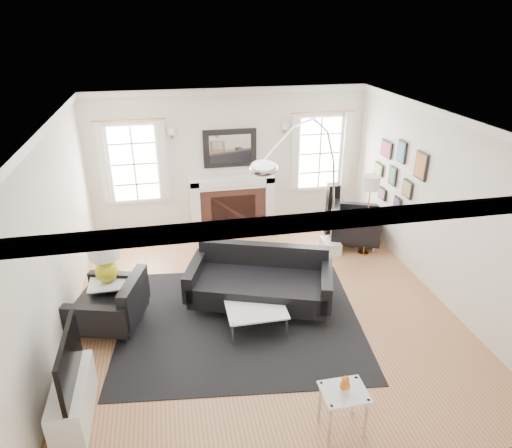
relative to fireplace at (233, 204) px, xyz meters
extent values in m
plane|color=#98653F|center=(0.00, -2.79, -0.54)|extent=(6.00, 6.00, 0.00)
cube|color=silver|center=(0.00, 0.21, 0.86)|extent=(5.50, 0.04, 2.80)
cube|color=silver|center=(0.00, -5.79, 0.86)|extent=(5.50, 0.04, 2.80)
cube|color=silver|center=(-2.75, -2.79, 0.86)|extent=(0.04, 6.00, 2.80)
cube|color=silver|center=(2.75, -2.79, 0.86)|extent=(0.04, 6.00, 2.80)
cube|color=white|center=(0.00, -2.79, 2.26)|extent=(5.50, 6.00, 0.02)
cube|color=white|center=(0.00, -2.79, 2.20)|extent=(5.50, 6.00, 0.12)
cube|color=white|center=(-0.75, 0.01, 0.01)|extent=(0.18, 0.38, 1.10)
cube|color=white|center=(0.75, 0.01, 0.01)|extent=(0.18, 0.38, 1.10)
cube|color=white|center=(0.00, 0.01, 0.51)|extent=(1.70, 0.38, 0.12)
cube|color=white|center=(0.00, 0.01, 0.41)|extent=(1.50, 0.34, 0.10)
cube|color=brown|center=(0.00, 0.03, -0.09)|extent=(1.30, 0.30, 0.90)
cube|color=black|center=(0.00, -0.07, -0.16)|extent=(0.90, 0.10, 0.76)
cube|color=brown|center=(0.00, -0.24, -0.52)|extent=(1.70, 0.50, 0.04)
cube|color=black|center=(0.00, 0.17, 1.11)|extent=(1.05, 0.06, 0.75)
cube|color=white|center=(0.00, 0.13, 1.11)|extent=(0.82, 0.02, 0.55)
cube|color=white|center=(-1.85, 0.18, 0.91)|extent=(1.00, 0.05, 1.60)
cube|color=white|center=(-1.85, 0.15, 0.91)|extent=(0.84, 0.02, 1.44)
cube|color=white|center=(-2.40, 0.08, 0.96)|extent=(0.14, 0.05, 1.55)
cube|color=white|center=(-1.30, 0.08, 0.96)|extent=(0.14, 0.05, 1.55)
cube|color=white|center=(1.85, 0.18, 0.91)|extent=(1.00, 0.05, 1.60)
cube|color=white|center=(1.85, 0.15, 0.91)|extent=(0.84, 0.02, 1.44)
cube|color=white|center=(1.30, 0.08, 0.96)|extent=(0.14, 0.05, 1.55)
cube|color=white|center=(2.40, 0.08, 0.96)|extent=(0.14, 0.05, 1.55)
cube|color=black|center=(2.72, -2.19, 1.31)|extent=(0.03, 0.34, 0.44)
cube|color=#AC5B2E|center=(2.70, -2.19, 1.31)|extent=(0.01, 0.29, 0.39)
cube|color=black|center=(2.72, -1.54, 1.36)|extent=(0.03, 0.28, 0.38)
cube|color=teal|center=(2.70, -1.54, 1.36)|extent=(0.01, 0.23, 0.33)
cube|color=black|center=(2.72, -0.99, 1.26)|extent=(0.03, 0.40, 0.30)
cube|color=#AA3452|center=(2.70, -0.99, 1.26)|extent=(0.01, 0.35, 0.25)
cube|color=black|center=(2.72, -1.89, 0.81)|extent=(0.03, 0.30, 0.30)
cube|color=olive|center=(2.70, -1.89, 0.81)|extent=(0.01, 0.25, 0.25)
cube|color=black|center=(2.72, -1.34, 0.86)|extent=(0.03, 0.26, 0.34)
cube|color=#416D43|center=(2.70, -1.34, 0.86)|extent=(0.01, 0.21, 0.29)
cube|color=black|center=(2.72, -0.79, 0.81)|extent=(0.03, 0.32, 0.24)
cube|color=#BEB951|center=(2.70, -0.79, 0.81)|extent=(0.01, 0.27, 0.19)
cube|color=black|center=(2.72, -1.64, 0.41)|extent=(0.03, 0.24, 0.30)
cube|color=#473061|center=(2.70, -1.64, 0.41)|extent=(0.01, 0.19, 0.25)
cube|color=black|center=(2.72, -1.04, 0.41)|extent=(0.03, 0.28, 0.22)
cube|color=#945674|center=(2.70, -1.04, 0.41)|extent=(0.01, 0.23, 0.17)
cube|color=white|center=(-2.45, -4.49, -0.29)|extent=(0.35, 1.00, 0.50)
cube|color=black|center=(-2.40, -4.49, 0.26)|extent=(0.05, 1.00, 0.58)
cube|color=black|center=(-0.38, -3.15, -0.54)|extent=(3.72, 3.23, 0.01)
cube|color=black|center=(-0.03, -2.81, -0.23)|extent=(2.21, 1.56, 0.33)
cube|color=black|center=(0.11, -2.41, 0.02)|extent=(1.94, 0.82, 0.56)
cube|color=black|center=(-0.96, -2.48, -0.10)|extent=(0.46, 0.95, 0.42)
cube|color=black|center=(0.89, -3.14, -0.10)|extent=(0.46, 0.95, 0.42)
cube|color=black|center=(-2.20, -2.91, -0.24)|extent=(1.06, 1.06, 0.32)
cube|color=black|center=(-1.83, -3.02, -0.01)|extent=(0.39, 0.86, 0.54)
cube|color=black|center=(-2.08, -2.50, -0.11)|extent=(0.86, 0.37, 0.41)
cube|color=black|center=(-2.32, -3.32, -0.11)|extent=(0.86, 0.37, 0.41)
cube|color=black|center=(2.20, -1.14, -0.23)|extent=(1.15, 1.15, 0.33)
cube|color=black|center=(1.84, -0.98, 0.01)|extent=(0.48, 0.87, 0.55)
cube|color=black|center=(2.03, -1.54, -0.10)|extent=(0.86, 0.46, 0.42)
cube|color=black|center=(2.37, -0.73, -0.10)|extent=(0.86, 0.46, 0.42)
cube|color=silver|center=(-0.20, -3.29, -0.19)|extent=(0.82, 0.82, 0.02)
cylinder|color=silver|center=(-0.57, -3.66, -0.36)|extent=(0.04, 0.04, 0.36)
cylinder|color=silver|center=(0.17, -3.66, -0.36)|extent=(0.04, 0.04, 0.36)
cylinder|color=silver|center=(-0.57, -2.92, -0.36)|extent=(0.04, 0.04, 0.36)
cylinder|color=silver|center=(0.17, -2.92, -0.36)|extent=(0.04, 0.04, 0.36)
cube|color=silver|center=(-2.20, -2.61, 0.03)|extent=(0.53, 0.53, 0.02)
cylinder|color=silver|center=(-2.42, -2.84, -0.25)|extent=(0.04, 0.04, 0.58)
cylinder|color=silver|center=(-1.98, -2.84, -0.25)|extent=(0.04, 0.04, 0.58)
cylinder|color=silver|center=(-2.42, -2.39, -0.25)|extent=(0.04, 0.04, 0.58)
cylinder|color=silver|center=(-1.98, -2.39, -0.25)|extent=(0.04, 0.04, 0.58)
cube|color=silver|center=(0.36, -5.20, -0.03)|extent=(0.47, 0.40, 0.02)
cylinder|color=silver|center=(0.16, -5.36, -0.28)|extent=(0.04, 0.04, 0.52)
cylinder|color=silver|center=(0.55, -5.36, -0.28)|extent=(0.04, 0.04, 0.52)
cylinder|color=silver|center=(0.16, -5.05, -0.28)|extent=(0.04, 0.04, 0.52)
cylinder|color=silver|center=(0.55, -5.05, -0.28)|extent=(0.04, 0.04, 0.52)
sphere|color=gold|center=(-2.20, -2.61, 0.20)|extent=(0.32, 0.32, 0.32)
cylinder|color=gold|center=(-2.20, -2.61, 0.36)|extent=(0.04, 0.04, 0.13)
cylinder|color=white|center=(-2.20, -2.61, 0.58)|extent=(0.43, 0.43, 0.30)
sphere|color=#C16018|center=(0.36, -5.20, 0.05)|extent=(0.11, 0.11, 0.11)
sphere|color=#C16018|center=(0.36, -5.20, 0.13)|extent=(0.08, 0.08, 0.08)
cube|color=white|center=(1.62, -1.37, -0.43)|extent=(0.28, 0.45, 0.23)
ellipsoid|color=silver|center=(0.03, -2.73, 1.62)|extent=(0.39, 0.39, 0.23)
cylinder|color=#AA713B|center=(2.20, -1.58, -0.53)|extent=(0.19, 0.19, 0.03)
cylinder|color=#AA713B|center=(2.20, -1.58, 0.13)|extent=(0.02, 0.02, 1.34)
cylinder|color=white|center=(2.20, -1.58, 0.85)|extent=(0.31, 0.31, 0.25)
cube|color=black|center=(1.86, -0.72, 0.00)|extent=(0.24, 0.24, 1.08)
camera|label=1|loc=(-1.24, -8.48, 3.50)|focal=32.00mm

